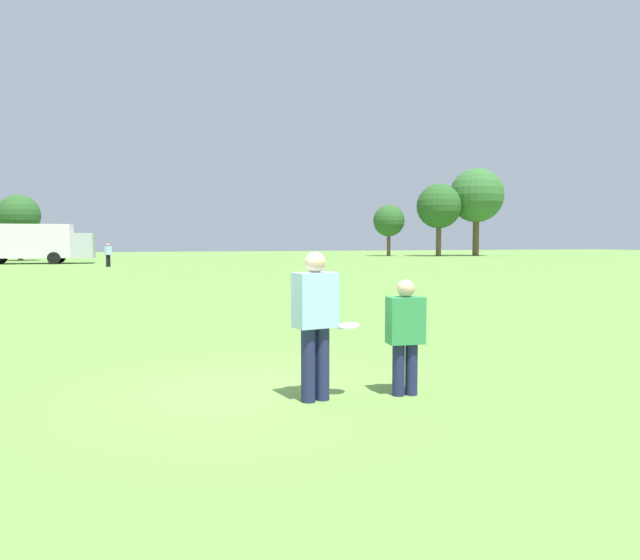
% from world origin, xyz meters
% --- Properties ---
extents(ground_plane, '(191.80, 191.80, 0.00)m').
position_xyz_m(ground_plane, '(0.00, 0.00, 0.00)').
color(ground_plane, '#608C3D').
extents(player_thrower, '(0.53, 0.37, 1.74)m').
position_xyz_m(player_thrower, '(0.64, -0.66, 0.98)').
color(player_thrower, '#1E234C').
rests_on(player_thrower, ground).
extents(player_defender, '(0.45, 0.29, 1.40)m').
position_xyz_m(player_defender, '(1.74, -0.76, 0.78)').
color(player_defender, '#1E234C').
rests_on(player_defender, ground).
extents(frisbee, '(0.27, 0.27, 0.06)m').
position_xyz_m(frisbee, '(1.04, -0.67, 0.86)').
color(frisbee, white).
extents(traffic_cone, '(0.32, 0.32, 0.48)m').
position_xyz_m(traffic_cone, '(4.35, 4.90, 0.23)').
color(traffic_cone, '#D8590C').
rests_on(traffic_cone, ground).
extents(box_truck, '(8.62, 3.32, 3.18)m').
position_xyz_m(box_truck, '(-8.22, 45.37, 1.75)').
color(box_truck, white).
rests_on(box_truck, ground).
extents(bystander_sideline_watcher, '(0.53, 0.50, 1.69)m').
position_xyz_m(bystander_sideline_watcher, '(-2.52, 37.65, 0.95)').
color(bystander_sideline_watcher, black).
rests_on(bystander_sideline_watcher, ground).
extents(tree_east_birch, '(3.75, 3.75, 6.09)m').
position_xyz_m(tree_east_birch, '(-10.54, 53.52, 4.19)').
color(tree_east_birch, brown).
rests_on(tree_east_birch, ground).
extents(tree_east_oak, '(3.81, 3.81, 6.20)m').
position_xyz_m(tree_east_oak, '(29.18, 58.70, 4.26)').
color(tree_east_oak, brown).
rests_on(tree_east_oak, ground).
extents(tree_far_east_pine, '(5.33, 5.33, 8.67)m').
position_xyz_m(tree_far_east_pine, '(34.51, 56.02, 5.96)').
color(tree_far_east_pine, brown).
rests_on(tree_far_east_pine, ground).
extents(tree_far_west_pine, '(6.56, 6.56, 10.66)m').
position_xyz_m(tree_far_west_pine, '(39.46, 55.68, 7.33)').
color(tree_far_west_pine, brown).
rests_on(tree_far_west_pine, ground).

